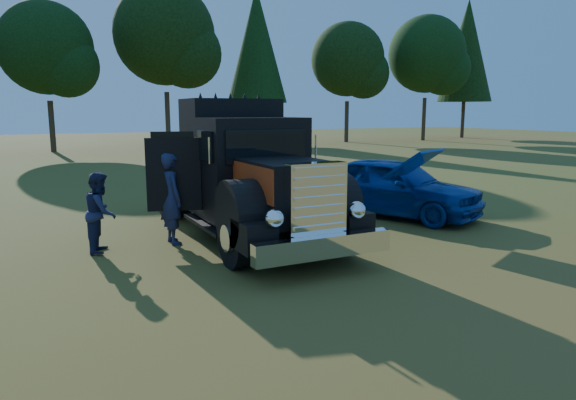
# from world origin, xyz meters

# --- Properties ---
(ground) EXTENTS (120.00, 120.00, 0.00)m
(ground) POSITION_xyz_m (0.00, 0.00, 0.00)
(ground) COLOR #395218
(ground) RESTS_ON ground
(treeline) EXTENTS (72.10, 24.04, 13.84)m
(treeline) POSITION_xyz_m (-2.56, 27.41, 7.70)
(treeline) COLOR #2D2116
(treeline) RESTS_ON ground
(diamond_t_truck) EXTENTS (3.35, 7.16, 3.00)m
(diamond_t_truck) POSITION_xyz_m (-1.36, 1.35, 1.28)
(diamond_t_truck) COLOR black
(diamond_t_truck) RESTS_ON ground
(hotrod_coupe) EXTENTS (3.54, 4.91, 1.89)m
(hotrod_coupe) POSITION_xyz_m (2.97, 1.71, 0.78)
(hotrod_coupe) COLOR #080CB2
(hotrod_coupe) RESTS_ON ground
(spectator_near) EXTENTS (0.49, 0.72, 1.90)m
(spectator_near) POSITION_xyz_m (-2.94, 1.48, 0.95)
(spectator_near) COLOR #1A1E3D
(spectator_near) RESTS_ON ground
(spectator_far) EXTENTS (0.80, 0.91, 1.57)m
(spectator_far) POSITION_xyz_m (-4.36, 1.47, 0.79)
(spectator_far) COLOR #1F314A
(spectator_far) RESTS_ON ground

